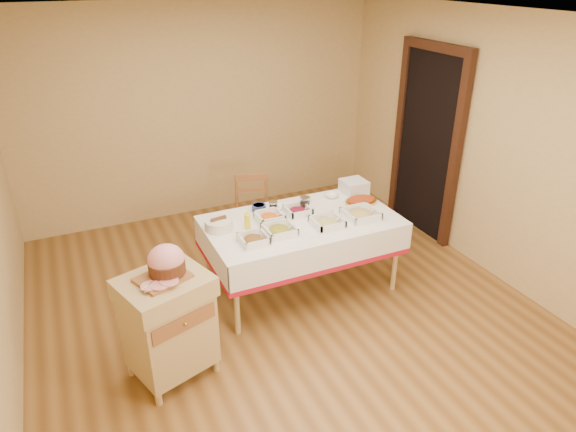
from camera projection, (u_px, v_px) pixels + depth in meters
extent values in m
plane|color=brown|center=(286.00, 311.00, 4.84)|extent=(5.00, 5.00, 0.00)
plane|color=white|center=(285.00, 16.00, 3.69)|extent=(5.00, 5.00, 0.00)
plane|color=tan|center=(202.00, 112.00, 6.30)|extent=(4.50, 0.00, 4.50)
plane|color=tan|center=(524.00, 384.00, 2.22)|extent=(4.50, 0.00, 4.50)
plane|color=tan|center=(491.00, 147.00, 5.11)|extent=(0.00, 5.00, 5.00)
cube|color=black|center=(427.00, 145.00, 5.94)|extent=(0.06, 0.90, 2.10)
cube|color=#371C11|center=(455.00, 159.00, 5.52)|extent=(0.08, 0.10, 2.10)
cube|color=#371C11|center=(400.00, 134.00, 6.34)|extent=(0.08, 0.10, 2.10)
cube|color=#371C11|center=(438.00, 47.00, 5.44)|extent=(0.08, 1.10, 0.10)
cube|color=tan|center=(301.00, 223.00, 4.87)|extent=(1.80, 1.00, 0.04)
cylinder|color=tan|center=(236.00, 300.00, 4.39)|extent=(0.05, 0.05, 0.71)
cylinder|color=tan|center=(208.00, 255.00, 5.07)|extent=(0.05, 0.05, 0.71)
cylinder|color=tan|center=(395.00, 259.00, 5.00)|extent=(0.05, 0.05, 0.71)
cylinder|color=tan|center=(351.00, 223.00, 5.69)|extent=(0.05, 0.05, 0.71)
cube|color=white|center=(301.00, 220.00, 4.86)|extent=(1.82, 1.02, 0.01)
cube|color=tan|center=(170.00, 331.00, 3.92)|extent=(0.70, 0.64, 0.63)
cube|color=tan|center=(164.00, 288.00, 3.75)|extent=(0.76, 0.69, 0.16)
cube|color=#955C30|center=(174.00, 327.00, 3.63)|extent=(0.50, 0.17, 0.13)
sphere|color=gold|center=(175.00, 328.00, 3.62)|extent=(0.03, 0.03, 0.03)
cylinder|color=tan|center=(146.00, 395.00, 3.82)|extent=(0.05, 0.05, 0.10)
cylinder|color=tan|center=(136.00, 360.00, 4.16)|extent=(0.05, 0.05, 0.10)
cylinder|color=tan|center=(213.00, 374.00, 4.01)|extent=(0.05, 0.05, 0.10)
cylinder|color=tan|center=(199.00, 342.00, 4.35)|extent=(0.05, 0.05, 0.10)
cube|color=#955C30|center=(253.00, 216.00, 5.69)|extent=(0.48, 0.47, 0.03)
cylinder|color=#955C30|center=(239.00, 241.00, 5.63)|extent=(0.03, 0.03, 0.41)
cylinder|color=#955C30|center=(238.00, 227.00, 5.92)|extent=(0.03, 0.03, 0.41)
cylinder|color=#955C30|center=(269.00, 239.00, 5.66)|extent=(0.03, 0.03, 0.41)
cylinder|color=#955C30|center=(267.00, 226.00, 5.95)|extent=(0.03, 0.03, 0.41)
cylinder|color=#955C30|center=(237.00, 193.00, 5.73)|extent=(0.03, 0.03, 0.44)
cylinder|color=#955C30|center=(266.00, 192.00, 5.77)|extent=(0.03, 0.03, 0.44)
cube|color=#955C30|center=(251.00, 177.00, 5.67)|extent=(0.34, 0.14, 0.08)
cube|color=#955C30|center=(163.00, 278.00, 3.71)|extent=(0.35, 0.28, 0.02)
ellipsoid|color=pink|center=(166.00, 259.00, 3.70)|extent=(0.27, 0.24, 0.23)
cylinder|color=#4E2612|center=(167.00, 267.00, 3.73)|extent=(0.27, 0.27, 0.09)
cube|color=silver|center=(161.00, 287.00, 3.57)|extent=(0.22, 0.10, 0.00)
cylinder|color=silver|center=(154.00, 281.00, 3.64)|extent=(0.26, 0.08, 0.01)
cube|color=white|center=(254.00, 242.00, 4.46)|extent=(0.23, 0.23, 0.01)
ellipsoid|color=maroon|center=(254.00, 239.00, 4.45)|extent=(0.18, 0.18, 0.06)
cylinder|color=silver|center=(260.00, 239.00, 4.45)|extent=(0.14, 0.01, 0.10)
cube|color=white|center=(280.00, 233.00, 4.61)|extent=(0.27, 0.27, 0.02)
ellipsoid|color=#C58519|center=(280.00, 230.00, 4.60)|extent=(0.20, 0.20, 0.07)
cylinder|color=silver|center=(287.00, 230.00, 4.60)|extent=(0.15, 0.01, 0.11)
cube|color=white|center=(327.00, 225.00, 4.75)|extent=(0.27, 0.27, 0.02)
ellipsoid|color=tan|center=(327.00, 222.00, 4.74)|extent=(0.20, 0.20, 0.07)
cylinder|color=silver|center=(334.00, 222.00, 4.74)|extent=(0.15, 0.01, 0.11)
cube|color=white|center=(361.00, 217.00, 4.90)|extent=(0.30, 0.30, 0.02)
ellipsoid|color=tan|center=(361.00, 214.00, 4.88)|extent=(0.23, 0.23, 0.08)
cylinder|color=silver|center=(369.00, 214.00, 4.88)|extent=(0.16, 0.01, 0.11)
cube|color=white|center=(270.00, 220.00, 4.84)|extent=(0.24, 0.24, 0.02)
ellipsoid|color=#DA6110|center=(270.00, 218.00, 4.83)|extent=(0.18, 0.18, 0.06)
cylinder|color=silver|center=(276.00, 217.00, 4.83)|extent=(0.16, 0.01, 0.12)
cube|color=white|center=(298.00, 213.00, 4.97)|extent=(0.23, 0.23, 0.02)
ellipsoid|color=maroon|center=(298.00, 211.00, 4.96)|extent=(0.17, 0.17, 0.06)
cylinder|color=silver|center=(304.00, 210.00, 4.96)|extent=(0.15, 0.01, 0.11)
cylinder|color=white|center=(217.00, 222.00, 4.76)|extent=(0.11, 0.11, 0.05)
cylinder|color=black|center=(216.00, 220.00, 4.76)|extent=(0.09, 0.09, 0.02)
cylinder|color=navy|center=(259.00, 207.00, 5.04)|extent=(0.14, 0.14, 0.06)
cylinder|color=maroon|center=(259.00, 206.00, 5.03)|extent=(0.11, 0.11, 0.02)
cylinder|color=white|center=(306.00, 199.00, 5.21)|extent=(0.11, 0.11, 0.06)
cylinder|color=#DA6110|center=(306.00, 198.00, 5.20)|extent=(0.09, 0.09, 0.02)
imported|color=white|center=(283.00, 207.00, 5.06)|extent=(0.19, 0.19, 0.03)
imported|color=white|center=(332.00, 195.00, 5.32)|extent=(0.18, 0.18, 0.04)
cylinder|color=silver|center=(273.00, 207.00, 5.00)|extent=(0.08, 0.08, 0.10)
cylinder|color=silver|center=(273.00, 202.00, 4.98)|extent=(0.09, 0.09, 0.01)
cylinder|color=black|center=(273.00, 208.00, 5.00)|extent=(0.07, 0.07, 0.07)
cylinder|color=silver|center=(305.00, 204.00, 5.05)|extent=(0.09, 0.09, 0.12)
cylinder|color=silver|center=(305.00, 198.00, 5.02)|extent=(0.10, 0.10, 0.01)
cylinder|color=black|center=(305.00, 205.00, 5.06)|extent=(0.08, 0.08, 0.08)
cylinder|color=yellow|center=(247.00, 222.00, 4.67)|extent=(0.06, 0.06, 0.14)
cone|color=yellow|center=(247.00, 213.00, 4.63)|extent=(0.04, 0.04, 0.04)
cylinder|color=white|center=(219.00, 225.00, 4.67)|extent=(0.25, 0.25, 0.09)
cube|color=white|center=(354.00, 192.00, 5.44)|extent=(0.25, 0.25, 0.01)
cube|color=white|center=(354.00, 190.00, 5.44)|extent=(0.25, 0.25, 0.01)
cube|color=white|center=(354.00, 189.00, 5.43)|extent=(0.25, 0.25, 0.01)
cube|color=white|center=(354.00, 188.00, 5.42)|extent=(0.25, 0.25, 0.01)
cube|color=white|center=(354.00, 186.00, 5.42)|extent=(0.25, 0.25, 0.01)
cube|color=white|center=(354.00, 185.00, 5.41)|extent=(0.25, 0.25, 0.01)
cube|color=white|center=(354.00, 184.00, 5.40)|extent=(0.25, 0.25, 0.01)
cube|color=white|center=(354.00, 182.00, 5.39)|extent=(0.25, 0.25, 0.01)
cube|color=white|center=(354.00, 181.00, 5.39)|extent=(0.25, 0.25, 0.01)
ellipsoid|color=gold|center=(361.00, 202.00, 5.19)|extent=(0.34, 0.25, 0.03)
ellipsoid|color=#A13811|center=(361.00, 201.00, 5.19)|extent=(0.29, 0.21, 0.04)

